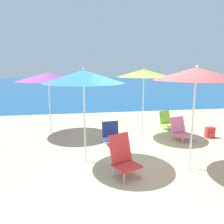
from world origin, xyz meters
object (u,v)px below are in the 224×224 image
Objects in this scene: beach_umbrella_lime at (144,73)px; beach_chair_red at (123,156)px; beach_chair_lime at (167,121)px; backpack_red at (210,132)px; beach_chair_pink at (180,130)px; beach_chair_navy at (111,134)px; beach_umbrella_red at (196,74)px; beach_umbrella_purple at (48,77)px; beach_umbrella_blue at (84,77)px.

beach_chair_red is at bearing -115.36° from beach_umbrella_lime.
beach_chair_lime is 1.54m from backpack_red.
beach_chair_navy is (-2.17, 0.01, -0.02)m from beach_chair_pink.
beach_umbrella_red is at bearing -82.74° from beach_umbrella_lime.
beach_umbrella_lime is 3.41× the size of beach_chair_lime.
beach_chair_lime is (2.32, 3.16, -0.12)m from beach_chair_red.
backpack_red is (0.95, -1.21, -0.12)m from beach_chair_lime.
beach_umbrella_lime is 2.58× the size of beach_chair_red.
beach_chair_lime is at bearing 128.06° from backpack_red.
beach_umbrella_lime is 2.15m from beach_chair_navy.
beach_umbrella_red is 3.49× the size of beach_chair_lime.
beach_chair_red is (1.79, -3.34, -1.49)m from beach_umbrella_purple.
beach_umbrella_red is 2.98m from beach_chair_navy.
beach_chair_red is at bearing -142.05° from beach_chair_lime.
beach_chair_lime is at bearing 37.96° from beach_umbrella_blue.
beach_umbrella_lime is 0.98× the size of beach_umbrella_red.
beach_umbrella_red is 2.64× the size of beach_chair_red.
beach_umbrella_purple is 2.87× the size of beach_chair_pink.
beach_umbrella_blue is 6.29× the size of backpack_red.
beach_umbrella_purple is 4.42m from beach_chair_lime.
beach_umbrella_purple is 4.07m from beach_chair_red.
beach_umbrella_blue is 3.61m from beach_chair_pink.
beach_umbrella_purple is 5.52m from backpack_red.
beach_chair_red reaches higher than beach_chair_navy.
beach_chair_pink is 0.86× the size of beach_chair_red.
backpack_red is (1.03, 0.02, -0.14)m from beach_chair_pink.
beach_chair_red is (-1.20, -2.54, -1.62)m from beach_umbrella_lime.
beach_umbrella_purple is 6.02× the size of backpack_red.
beach_umbrella_blue is at bearing -67.58° from beach_umbrella_purple.
beach_umbrella_red is at bearing -120.13° from beach_chair_lime.
beach_umbrella_purple is at bearing 134.33° from beach_chair_navy.
backpack_red is at bearing 6.34° from beach_chair_red.
backpack_red is at bearing -15.29° from beach_umbrella_purple.
beach_chair_pink is at bearing 69.27° from beach_umbrella_red.
beach_chair_pink is at bearing -30.09° from beach_umbrella_lime.
beach_umbrella_red is 2.25m from beach_chair_red.
beach_chair_navy is (1.87, -1.39, -1.60)m from beach_umbrella_purple.
beach_chair_red is 1.95m from beach_chair_navy.
beach_chair_lime is (0.08, 1.22, -0.03)m from beach_chair_pink.
beach_chair_lime is 1.85× the size of backpack_red.
beach_umbrella_purple reaches higher than beach_chair_navy.
beach_umbrella_lime is 3.24m from beach_chair_red.
beach_chair_navy is at bearing 63.30° from beach_chair_red.
beach_umbrella_purple reaches higher than backpack_red.
beach_umbrella_blue is at bearing 108.97° from beach_chair_red.
beach_chair_navy is at bearing -179.85° from backpack_red.
beach_umbrella_blue reaches higher than beach_umbrella_purple.
beach_chair_navy is at bearing -36.70° from beach_umbrella_purple.
beach_umbrella_blue is at bearing -174.82° from beach_chair_pink.
beach_umbrella_lime is at bearing 97.26° from beach_umbrella_red.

